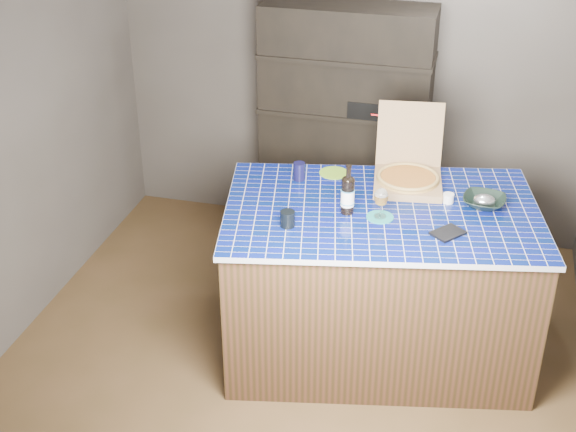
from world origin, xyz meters
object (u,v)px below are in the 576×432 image
(mead_bottle, at_px, (348,194))
(dvd_case, at_px, (448,233))
(pizza_box, at_px, (408,175))
(wine_glass, at_px, (381,198))
(bowl, at_px, (484,201))
(kitchen_island, at_px, (378,280))

(mead_bottle, xyz_separation_m, dvd_case, (0.58, -0.10, -0.11))
(pizza_box, height_order, wine_glass, pizza_box)
(bowl, bearing_deg, dvd_case, -114.69)
(wine_glass, relative_size, dvd_case, 1.02)
(mead_bottle, bearing_deg, bowl, 20.30)
(pizza_box, bearing_deg, dvd_case, -69.17)
(kitchen_island, xyz_separation_m, wine_glass, (0.00, -0.11, 0.62))
(pizza_box, distance_m, mead_bottle, 0.53)
(pizza_box, bearing_deg, bowl, -26.67)
(kitchen_island, distance_m, mead_bottle, 0.65)
(kitchen_island, height_order, bowl, bowl)
(mead_bottle, distance_m, bowl, 0.80)
(pizza_box, xyz_separation_m, bowl, (0.46, -0.16, -0.03))
(dvd_case, distance_m, bowl, 0.41)
(kitchen_island, relative_size, pizza_box, 3.72)
(kitchen_island, height_order, dvd_case, dvd_case)
(kitchen_island, relative_size, mead_bottle, 6.67)
(bowl, bearing_deg, wine_glass, -152.69)
(dvd_case, bearing_deg, kitchen_island, -167.27)
(pizza_box, distance_m, bowl, 0.49)
(dvd_case, bearing_deg, mead_bottle, -150.45)
(mead_bottle, relative_size, bowl, 1.23)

